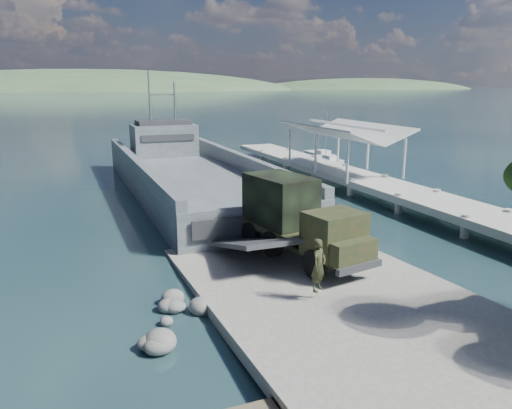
# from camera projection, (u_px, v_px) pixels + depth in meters

# --- Properties ---
(ground) EXTENTS (1400.00, 1400.00, 0.00)m
(ground) POSITION_uv_depth(u_px,v_px,m) (324.00, 296.00, 20.73)
(ground) COLOR #163235
(ground) RESTS_ON ground
(boat_ramp) EXTENTS (10.00, 18.00, 0.50)m
(boat_ramp) POSITION_uv_depth(u_px,v_px,m) (336.00, 300.00, 19.77)
(boat_ramp) COLOR slate
(boat_ramp) RESTS_ON ground
(shoreline_rocks) EXTENTS (3.20, 5.60, 0.90)m
(shoreline_rocks) POSITION_uv_depth(u_px,v_px,m) (174.00, 316.00, 18.94)
(shoreline_rocks) COLOR #575755
(shoreline_rocks) RESTS_ON ground
(distant_headlands) EXTENTS (1000.00, 240.00, 48.00)m
(distant_headlands) POSITION_uv_depth(u_px,v_px,m) (110.00, 91.00, 543.52)
(distant_headlands) COLOR #385233
(distant_headlands) RESTS_ON ground
(pier) EXTENTS (6.40, 44.00, 6.10)m
(pier) POSITION_uv_depth(u_px,v_px,m) (349.00, 168.00, 41.97)
(pier) COLOR gray
(pier) RESTS_ON ground
(landing_craft) EXTENTS (9.12, 35.40, 10.49)m
(landing_craft) POSITION_uv_depth(u_px,v_px,m) (191.00, 182.00, 40.00)
(landing_craft) COLOR #484F54
(landing_craft) RESTS_ON ground
(military_truck) EXTENTS (3.81, 8.20, 3.67)m
(military_truck) POSITION_uv_depth(u_px,v_px,m) (297.00, 218.00, 23.86)
(military_truck) COLOR black
(military_truck) RESTS_ON boat_ramp
(soldier) EXTENTS (0.90, 0.82, 2.06)m
(soldier) POSITION_uv_depth(u_px,v_px,m) (318.00, 275.00, 18.95)
(soldier) COLOR black
(soldier) RESTS_ON boat_ramp
(sailboat_near) EXTENTS (1.86, 4.93, 5.87)m
(sailboat_near) POSITION_uv_depth(u_px,v_px,m) (326.00, 161.00, 54.68)
(sailboat_near) COLOR silver
(sailboat_near) RESTS_ON ground
(sailboat_far) EXTENTS (1.49, 5.02, 6.10)m
(sailboat_far) POSITION_uv_depth(u_px,v_px,m) (320.00, 155.00, 58.45)
(sailboat_far) COLOR silver
(sailboat_far) RESTS_ON ground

